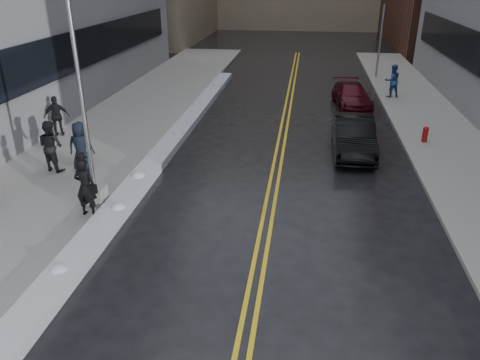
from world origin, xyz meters
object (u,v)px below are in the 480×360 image
at_px(pedestrian_c, 81,146).
at_px(pedestrian_east, 392,81).
at_px(traffic_signal, 381,31).
at_px(pedestrian_fedora, 86,187).
at_px(pedestrian_b, 51,146).
at_px(car_maroon, 352,96).
at_px(pedestrian_d, 57,116).
at_px(lamppost, 87,137).
at_px(car_black, 353,136).
at_px(fire_hydrant, 425,133).

bearing_deg(pedestrian_c, pedestrian_east, -145.31).
relative_size(traffic_signal, pedestrian_fedora, 3.07).
xyz_separation_m(pedestrian_b, car_maroon, (12.29, 11.65, -0.50)).
distance_m(traffic_signal, pedestrian_d, 22.76).
bearing_deg(lamppost, pedestrian_east, 53.63).
distance_m(lamppost, car_black, 11.18).
distance_m(pedestrian_fedora, pedestrian_c, 3.91).
bearing_deg(pedestrian_b, pedestrian_fedora, 147.94).
height_order(traffic_signal, pedestrian_fedora, traffic_signal).
relative_size(lamppost, traffic_signal, 1.27).
height_order(traffic_signal, car_black, traffic_signal).
height_order(pedestrian_fedora, car_black, pedestrian_fedora).
bearing_deg(pedestrian_d, fire_hydrant, 165.02).
height_order(pedestrian_fedora, car_maroon, pedestrian_fedora).
bearing_deg(pedestrian_b, lamppost, 154.56).
bearing_deg(car_black, pedestrian_c, -160.72).
distance_m(pedestrian_d, car_maroon, 16.09).
height_order(lamppost, car_black, lamppost).
relative_size(traffic_signal, pedestrian_d, 3.16).
height_order(pedestrian_b, car_black, pedestrian_b).
xyz_separation_m(pedestrian_b, pedestrian_d, (-1.83, 3.94, -0.05)).
bearing_deg(pedestrian_c, pedestrian_d, -61.83).
distance_m(traffic_signal, car_black, 16.00).
bearing_deg(pedestrian_east, car_black, 55.83).
bearing_deg(pedestrian_c, fire_hydrant, -169.33).
bearing_deg(lamppost, pedestrian_fedora, -82.59).
relative_size(traffic_signal, pedestrian_b, 2.99).
distance_m(fire_hydrant, car_maroon, 6.80).
bearing_deg(pedestrian_d, pedestrian_b, 94.73).
xyz_separation_m(pedestrian_fedora, pedestrian_east, (11.88, 17.04, 0.01)).
relative_size(fire_hydrant, car_maroon, 0.16).
xyz_separation_m(car_black, car_maroon, (0.51, 7.70, -0.13)).
bearing_deg(pedestrian_c, car_black, -170.56).
relative_size(pedestrian_c, car_maroon, 0.43).
bearing_deg(car_black, traffic_signal, 79.36).
relative_size(lamppost, pedestrian_east, 3.86).
distance_m(traffic_signal, pedestrian_east, 6.16).
bearing_deg(fire_hydrant, lamppost, -146.96).
xyz_separation_m(pedestrian_d, pedestrian_east, (16.65, 9.82, 0.04)).
height_order(pedestrian_b, pedestrian_c, pedestrian_b).
bearing_deg(car_black, car_maroon, 86.02).
distance_m(pedestrian_fedora, pedestrian_b, 4.41).
relative_size(pedestrian_fedora, pedestrian_b, 0.97).
bearing_deg(car_maroon, pedestrian_d, -158.33).
bearing_deg(pedestrian_east, fire_hydrant, 75.23).
bearing_deg(pedestrian_east, traffic_signal, -105.11).
bearing_deg(pedestrian_d, pedestrian_fedora, 103.22).
bearing_deg(fire_hydrant, pedestrian_c, -159.26).
bearing_deg(car_black, pedestrian_d, 179.84).
xyz_separation_m(fire_hydrant, car_maroon, (-2.85, 6.17, 0.10)).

